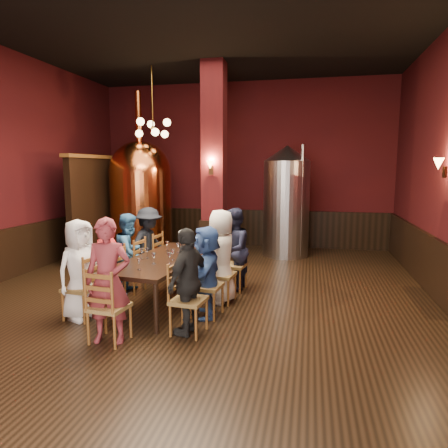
% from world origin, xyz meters
% --- Properties ---
extents(room, '(10.00, 10.02, 4.50)m').
position_xyz_m(room, '(0.00, 0.00, 2.25)').
color(room, black).
rests_on(room, ground).
extents(wainscot_back, '(7.90, 0.08, 1.00)m').
position_xyz_m(wainscot_back, '(0.00, 4.96, 0.50)').
color(wainscot_back, black).
rests_on(wainscot_back, ground).
extents(column, '(0.58, 0.58, 4.50)m').
position_xyz_m(column, '(-0.30, 2.80, 2.25)').
color(column, '#440E10').
rests_on(column, ground).
extents(partition, '(0.22, 3.50, 2.40)m').
position_xyz_m(partition, '(-3.20, 3.20, 1.20)').
color(partition, black).
rests_on(partition, ground).
extents(pendant_cluster, '(0.90, 0.90, 1.70)m').
position_xyz_m(pendant_cluster, '(-1.80, 2.90, 3.10)').
color(pendant_cluster, '#A57226').
rests_on(pendant_cluster, room).
extents(sconce_wall, '(0.20, 0.20, 0.36)m').
position_xyz_m(sconce_wall, '(3.90, 0.80, 2.20)').
color(sconce_wall, black).
rests_on(sconce_wall, room).
extents(sconce_column, '(0.20, 0.20, 0.36)m').
position_xyz_m(sconce_column, '(-0.30, 2.50, 2.20)').
color(sconce_column, black).
rests_on(sconce_column, column).
extents(dining_table, '(1.26, 2.49, 0.75)m').
position_xyz_m(dining_table, '(-0.42, -0.14, 0.69)').
color(dining_table, black).
rests_on(dining_table, ground).
extents(chair_0, '(0.51, 0.51, 0.92)m').
position_xyz_m(chair_0, '(-1.37, -1.04, 0.46)').
color(chair_0, '#946225').
rests_on(chair_0, ground).
extents(person_0, '(0.72, 0.84, 1.46)m').
position_xyz_m(person_0, '(-1.37, -1.04, 0.73)').
color(person_0, white).
rests_on(person_0, ground).
extents(chair_1, '(0.51, 0.51, 0.92)m').
position_xyz_m(chair_1, '(-1.30, -0.38, 0.46)').
color(chair_1, '#946225').
rests_on(chair_1, ground).
extents(person_1, '(0.47, 0.57, 1.35)m').
position_xyz_m(person_1, '(-1.30, -0.38, 0.67)').
color(person_1, red).
rests_on(person_1, ground).
extents(chair_2, '(0.51, 0.51, 0.92)m').
position_xyz_m(chair_2, '(-1.22, 0.28, 0.46)').
color(chair_2, '#946225').
rests_on(chair_2, ground).
extents(person_2, '(0.34, 0.68, 1.40)m').
position_xyz_m(person_2, '(-1.22, 0.28, 0.70)').
color(person_2, '#2C6195').
rests_on(person_2, ground).
extents(chair_3, '(0.51, 0.51, 0.92)m').
position_xyz_m(chair_3, '(-1.15, 0.94, 0.46)').
color(chair_3, '#946225').
rests_on(chair_3, ground).
extents(person_3, '(0.75, 1.03, 1.44)m').
position_xyz_m(person_3, '(-1.15, 0.94, 0.72)').
color(person_3, black).
rests_on(person_3, ground).
extents(chair_4, '(0.51, 0.51, 0.92)m').
position_xyz_m(chair_4, '(0.32, -1.23, 0.46)').
color(chair_4, '#946225').
rests_on(chair_4, ground).
extents(person_4, '(0.58, 0.90, 1.42)m').
position_xyz_m(person_4, '(0.32, -1.23, 0.71)').
color(person_4, black).
rests_on(person_4, ground).
extents(chair_5, '(0.51, 0.51, 0.92)m').
position_xyz_m(chair_5, '(0.39, -0.56, 0.46)').
color(chair_5, '#946225').
rests_on(chair_5, ground).
extents(person_5, '(0.63, 1.31, 1.35)m').
position_xyz_m(person_5, '(0.39, -0.56, 0.68)').
color(person_5, '#375CA6').
rests_on(person_5, ground).
extents(chair_6, '(0.51, 0.51, 0.92)m').
position_xyz_m(chair_6, '(0.47, 0.09, 0.46)').
color(chair_6, '#946225').
rests_on(chair_6, ground).
extents(person_6, '(0.62, 0.83, 1.52)m').
position_xyz_m(person_6, '(0.47, 0.09, 0.76)').
color(person_6, silver).
rests_on(person_6, ground).
extents(chair_7, '(0.51, 0.51, 0.92)m').
position_xyz_m(chair_7, '(0.54, 0.76, 0.46)').
color(chair_7, '#946225').
rests_on(chair_7, ground).
extents(person_7, '(0.42, 0.75, 1.48)m').
position_xyz_m(person_7, '(0.54, 0.76, 0.74)').
color(person_7, '#1B1D36').
rests_on(person_7, ground).
extents(chair_8, '(0.51, 0.51, 0.92)m').
position_xyz_m(chair_8, '(-0.58, -1.68, 0.46)').
color(chair_8, '#946225').
rests_on(chair_8, ground).
extents(person_8, '(0.64, 0.48, 1.59)m').
position_xyz_m(person_8, '(-0.58, -1.68, 0.79)').
color(person_8, maroon).
rests_on(person_8, ground).
extents(copper_kettle, '(1.96, 1.96, 4.01)m').
position_xyz_m(copper_kettle, '(-2.29, 3.21, 1.46)').
color(copper_kettle, black).
rests_on(copper_kettle, ground).
extents(steel_vessel, '(1.40, 1.40, 2.71)m').
position_xyz_m(steel_vessel, '(1.28, 3.82, 1.36)').
color(steel_vessel, '#B2B2B7').
rests_on(steel_vessel, ground).
extents(rose_vase, '(0.18, 0.18, 0.31)m').
position_xyz_m(rose_vase, '(-0.43, 0.86, 0.95)').
color(rose_vase, white).
rests_on(rose_vase, dining_table).
extents(wine_glass_0, '(0.07, 0.07, 0.17)m').
position_xyz_m(wine_glass_0, '(-0.20, -0.52, 0.83)').
color(wine_glass_0, white).
rests_on(wine_glass_0, dining_table).
extents(wine_glass_1, '(0.07, 0.07, 0.17)m').
position_xyz_m(wine_glass_1, '(-0.73, -0.33, 0.83)').
color(wine_glass_1, white).
rests_on(wine_glass_1, dining_table).
extents(wine_glass_2, '(0.07, 0.07, 0.17)m').
position_xyz_m(wine_glass_2, '(-0.42, -0.58, 0.83)').
color(wine_glass_2, white).
rests_on(wine_glass_2, dining_table).
extents(wine_glass_3, '(0.07, 0.07, 0.17)m').
position_xyz_m(wine_glass_3, '(-0.32, 0.25, 0.83)').
color(wine_glass_3, white).
rests_on(wine_glass_3, dining_table).
extents(wine_glass_4, '(0.07, 0.07, 0.17)m').
position_xyz_m(wine_glass_4, '(-0.49, -0.96, 0.83)').
color(wine_glass_4, white).
rests_on(wine_glass_4, dining_table).
extents(wine_glass_5, '(0.07, 0.07, 0.17)m').
position_xyz_m(wine_glass_5, '(-0.23, -0.27, 0.83)').
color(wine_glass_5, white).
rests_on(wine_glass_5, dining_table).
extents(wine_glass_6, '(0.07, 0.07, 0.17)m').
position_xyz_m(wine_glass_6, '(-0.67, -0.25, 0.83)').
color(wine_glass_6, white).
rests_on(wine_glass_6, dining_table).
extents(wine_glass_7, '(0.07, 0.07, 0.17)m').
position_xyz_m(wine_glass_7, '(-0.55, 0.34, 0.83)').
color(wine_glass_7, white).
rests_on(wine_glass_7, dining_table).
extents(wine_glass_8, '(0.07, 0.07, 0.17)m').
position_xyz_m(wine_glass_8, '(-0.05, 0.27, 0.83)').
color(wine_glass_8, white).
rests_on(wine_glass_8, dining_table).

